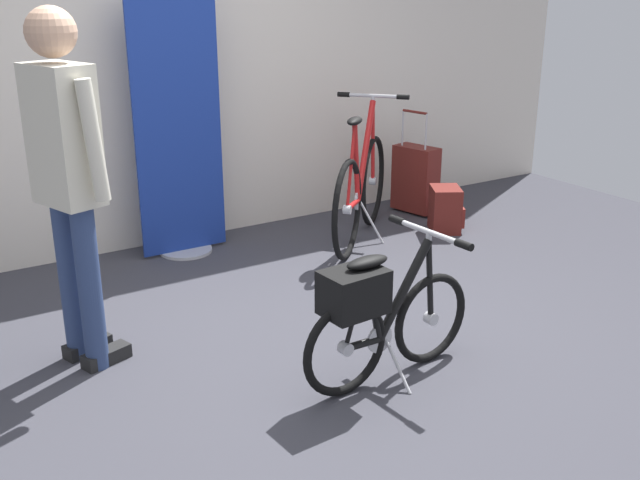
# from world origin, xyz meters

# --- Properties ---
(ground_plane) EXTENTS (7.38, 7.38, 0.00)m
(ground_plane) POSITION_xyz_m (0.00, 0.00, 0.00)
(ground_plane) COLOR #38383F
(back_wall) EXTENTS (7.38, 0.10, 2.65)m
(back_wall) POSITION_xyz_m (0.00, 2.15, 1.32)
(back_wall) COLOR silver
(back_wall) RESTS_ON ground_plane
(floor_banner_stand) EXTENTS (0.60, 0.36, 1.74)m
(floor_banner_stand) POSITION_xyz_m (-0.04, 1.82, 0.78)
(floor_banner_stand) COLOR #B7B7BC
(floor_banner_stand) RESTS_ON ground_plane
(folding_bike_foreground) EXTENTS (0.99, 0.53, 0.71)m
(folding_bike_foreground) POSITION_xyz_m (0.03, -0.30, 0.35)
(folding_bike_foreground) COLOR black
(folding_bike_foreground) RESTS_ON ground_plane
(display_bike_left) EXTENTS (1.13, 0.99, 1.01)m
(display_bike_left) POSITION_xyz_m (1.13, 1.39, 0.38)
(display_bike_left) COLOR black
(display_bike_left) RESTS_ON ground_plane
(visitor_near_wall) EXTENTS (0.34, 0.51, 1.69)m
(visitor_near_wall) POSITION_xyz_m (-1.06, 0.61, 0.97)
(visitor_near_wall) COLOR navy
(visitor_near_wall) RESTS_ON ground_plane
(rolling_suitcase) EXTENTS (0.25, 0.39, 0.83)m
(rolling_suitcase) POSITION_xyz_m (1.90, 1.70, 0.28)
(rolling_suitcase) COLOR maroon
(rolling_suitcase) RESTS_ON ground_plane
(backpack_on_floor) EXTENTS (0.32, 0.33, 0.34)m
(backpack_on_floor) POSITION_xyz_m (1.79, 1.21, 0.17)
(backpack_on_floor) COLOR maroon
(backpack_on_floor) RESTS_ON ground_plane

